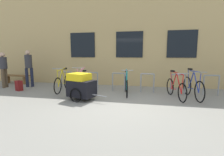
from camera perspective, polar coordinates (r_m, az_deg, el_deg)
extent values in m
plane|color=gray|center=(5.29, 2.22, -9.14)|extent=(42.00, 42.00, 0.00)
cube|color=tan|center=(11.66, 7.73, 13.33)|extent=(28.00, 6.81, 5.25)
cube|color=black|center=(8.78, -10.10, 11.10)|extent=(1.30, 0.04, 1.24)
cube|color=black|center=(8.21, 5.99, 11.39)|extent=(1.30, 0.04, 1.24)
cube|color=black|center=(8.33, 22.96, 10.75)|extent=(1.30, 0.04, 1.24)
cylinder|color=gray|center=(7.94, -17.03, -0.75)|extent=(0.05, 0.05, 0.78)
cylinder|color=gray|center=(7.70, -13.58, -0.88)|extent=(0.05, 0.05, 0.78)
cylinder|color=gray|center=(7.77, -15.44, 2.01)|extent=(0.53, 0.05, 0.05)
cylinder|color=gray|center=(7.44, -8.88, -1.06)|extent=(0.05, 0.05, 0.78)
cylinder|color=gray|center=(7.28, -4.99, -1.21)|extent=(0.05, 0.05, 0.78)
cylinder|color=gray|center=(7.30, -7.01, 1.87)|extent=(0.53, 0.05, 0.05)
cylinder|color=gray|center=(7.12, 0.21, -1.39)|extent=(0.05, 0.05, 0.78)
cylinder|color=gray|center=(7.03, 4.43, -1.53)|extent=(0.05, 0.05, 0.78)
cylinder|color=gray|center=(7.02, 2.33, 1.66)|extent=(0.53, 0.05, 0.05)
cylinder|color=gray|center=(6.98, 9.92, -1.70)|extent=(0.05, 0.05, 0.78)
cylinder|color=gray|center=(6.99, 14.24, -1.82)|extent=(0.05, 0.05, 0.78)
cylinder|color=gray|center=(6.93, 12.17, 1.40)|extent=(0.53, 0.05, 0.05)
cylinder|color=gray|center=(7.06, 19.71, -1.96)|extent=(0.05, 0.05, 0.78)
cylinder|color=gray|center=(7.15, 23.89, -2.06)|extent=(0.05, 0.05, 0.78)
cylinder|color=gray|center=(7.04, 21.98, 1.09)|extent=(0.53, 0.05, 0.05)
cylinder|color=gray|center=(7.33, 29.04, -2.16)|extent=(0.05, 0.05, 0.78)
cylinder|color=gray|center=(7.50, 32.88, -2.23)|extent=(0.05, 0.05, 0.78)
cylinder|color=gray|center=(7.36, 31.20, 0.78)|extent=(0.53, 0.05, 0.05)
torus|color=black|center=(7.11, 4.84, -2.01)|extent=(0.14, 0.67, 0.67)
torus|color=black|center=(6.07, 5.16, -3.80)|extent=(0.14, 0.67, 0.67)
cylinder|color=teal|center=(6.30, 5.10, -0.56)|extent=(0.11, 0.51, 0.72)
cylinder|color=teal|center=(6.72, 4.97, -0.48)|extent=(0.09, 0.38, 0.61)
cylinder|color=teal|center=(6.43, 5.08, 2.28)|extent=(0.16, 0.83, 0.15)
cylinder|color=teal|center=(6.85, 4.91, -2.60)|extent=(0.10, 0.53, 0.07)
cylinder|color=teal|center=(6.98, 4.89, 0.04)|extent=(0.05, 0.20, 0.55)
cylinder|color=teal|center=(6.03, 5.20, -0.72)|extent=(0.04, 0.08, 0.65)
cube|color=black|center=(6.85, 4.95, 2.43)|extent=(0.13, 0.21, 0.06)
cylinder|color=gray|center=(6.01, 5.23, 2.67)|extent=(0.44, 0.09, 0.03)
torus|color=black|center=(6.91, 19.39, -2.83)|extent=(0.19, 0.65, 0.66)
torus|color=black|center=(5.96, 23.07, -4.74)|extent=(0.19, 0.65, 0.66)
cylinder|color=red|center=(6.17, 22.09, -1.61)|extent=(0.15, 0.50, 0.68)
cylinder|color=red|center=(6.54, 20.62, -1.02)|extent=(0.12, 0.38, 0.67)
cylinder|color=red|center=(6.28, 21.61, 1.58)|extent=(0.23, 0.82, 0.04)
cylinder|color=red|center=(6.68, 20.20, -3.45)|extent=(0.15, 0.52, 0.07)
cylinder|color=red|center=(6.78, 19.78, -0.47)|extent=(0.07, 0.20, 0.61)
cylinder|color=red|center=(5.92, 23.14, -1.82)|extent=(0.05, 0.08, 0.61)
cube|color=black|center=(6.66, 20.21, 2.24)|extent=(0.14, 0.22, 0.06)
cylinder|color=gray|center=(5.90, 23.22, 1.42)|extent=(0.43, 0.13, 0.03)
torus|color=black|center=(7.12, 24.46, -2.48)|extent=(0.15, 0.73, 0.73)
torus|color=black|center=(6.19, 27.94, -4.22)|extent=(0.15, 0.73, 0.73)
cylinder|color=#233893|center=(6.40, 27.05, -1.21)|extent=(0.11, 0.50, 0.69)
cylinder|color=#233893|center=(6.76, 25.68, -0.54)|extent=(0.09, 0.37, 0.71)
cylinder|color=#233893|center=(6.51, 26.65, 2.06)|extent=(0.16, 0.80, 0.06)
cylinder|color=#233893|center=(6.89, 25.23, -3.08)|extent=(0.10, 0.52, 0.08)
cylinder|color=#233893|center=(6.99, 24.89, -0.01)|extent=(0.05, 0.20, 0.65)
cylinder|color=#233893|center=(6.16, 28.04, -1.36)|extent=(0.04, 0.08, 0.62)
cube|color=black|center=(6.87, 25.34, 2.79)|extent=(0.13, 0.21, 0.06)
cylinder|color=gray|center=(6.14, 28.15, 1.79)|extent=(0.44, 0.09, 0.03)
torus|color=black|center=(7.85, -15.15, -1.28)|extent=(0.10, 0.68, 0.68)
torus|color=black|center=(6.94, -18.20, -2.63)|extent=(0.10, 0.68, 0.68)
cylinder|color=yellow|center=(7.14, -17.39, 0.18)|extent=(0.08, 0.48, 0.73)
cylinder|color=yellow|center=(7.50, -16.19, 0.35)|extent=(0.07, 0.35, 0.66)
cylinder|color=yellow|center=(7.25, -16.99, 2.87)|extent=(0.10, 0.77, 0.10)
cylinder|color=yellow|center=(7.62, -15.84, -1.77)|extent=(0.07, 0.50, 0.07)
cylinder|color=yellow|center=(7.72, -15.48, 0.78)|extent=(0.04, 0.20, 0.60)
cylinder|color=yellow|center=(6.91, -18.23, 0.09)|extent=(0.03, 0.08, 0.66)
cube|color=black|center=(7.61, -15.83, 3.13)|extent=(0.12, 0.21, 0.06)
cylinder|color=gray|center=(6.90, -18.28, 3.08)|extent=(0.44, 0.06, 0.03)
torus|color=black|center=(7.26, -8.89, -1.55)|extent=(0.06, 0.75, 0.75)
torus|color=black|center=(6.36, -11.74, -3.02)|extent=(0.06, 0.75, 0.75)
cylinder|color=pink|center=(6.55, -10.95, 0.13)|extent=(0.05, 0.47, 0.75)
cylinder|color=pink|center=(6.91, -9.82, -0.19)|extent=(0.05, 0.34, 0.57)
cylinder|color=pink|center=(6.66, -10.54, 2.67)|extent=(0.06, 0.76, 0.22)
cylinder|color=pink|center=(7.04, -9.52, -2.10)|extent=(0.04, 0.49, 0.08)
cylinder|color=pink|center=(7.14, -9.16, 0.31)|extent=(0.03, 0.20, 0.51)
cylinder|color=pink|center=(6.32, -11.74, 0.06)|extent=(0.03, 0.08, 0.68)
cube|color=black|center=(7.02, -9.46, 2.47)|extent=(0.11, 0.20, 0.06)
cylinder|color=gray|center=(6.31, -11.76, 3.43)|extent=(0.44, 0.04, 0.03)
cube|color=black|center=(5.84, -10.46, -3.52)|extent=(1.04, 0.84, 0.56)
cube|color=yellow|center=(5.83, -11.24, 0.42)|extent=(0.81, 0.75, 0.24)
torus|color=black|center=(6.13, -8.45, -4.64)|extent=(0.47, 0.18, 0.48)
torus|color=black|center=(5.64, -12.54, -5.90)|extent=(0.47, 0.18, 0.48)
cylinder|color=gray|center=(5.46, -4.48, -6.06)|extent=(0.53, 0.19, 0.03)
cube|color=brown|center=(10.28, -30.24, 0.72)|extent=(1.48, 0.40, 0.05)
cube|color=brown|center=(10.71, -32.51, -0.43)|extent=(0.08, 0.36, 0.41)
cube|color=brown|center=(9.93, -27.59, -0.66)|extent=(0.08, 0.36, 0.41)
cylinder|color=brown|center=(9.27, -33.42, -0.15)|extent=(0.14, 0.14, 0.89)
cylinder|color=brown|center=(9.45, -32.70, 0.05)|extent=(0.14, 0.14, 0.89)
cylinder|color=#333338|center=(9.30, -33.41, 4.35)|extent=(0.32, 0.32, 0.55)
sphere|color=#D1A889|center=(9.29, -33.59, 6.72)|extent=(0.22, 0.22, 0.22)
cylinder|color=#1E2338|center=(8.96, -25.87, 0.24)|extent=(0.14, 0.14, 0.92)
cylinder|color=#1E2338|center=(8.97, -27.27, 0.15)|extent=(0.14, 0.14, 0.92)
cylinder|color=#333338|center=(8.90, -26.89, 5.12)|extent=(0.32, 0.32, 0.63)
sphere|color=#D1A889|center=(8.90, -27.07, 7.83)|extent=(0.22, 0.22, 0.22)
cube|color=maroon|center=(8.25, -29.43, -2.32)|extent=(0.33, 0.28, 0.44)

